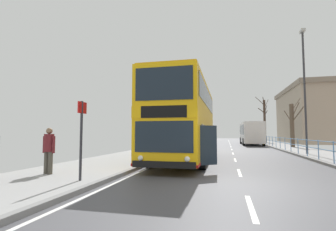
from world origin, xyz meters
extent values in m
cube|color=#4B4B50|center=(0.00, 0.00, -0.03)|extent=(8.40, 140.00, 0.06)
cube|color=silver|center=(0.00, -2.20, 0.00)|extent=(0.12, 2.00, 0.00)
cube|color=silver|center=(0.00, 2.60, 0.00)|extent=(0.12, 2.00, 0.00)
cube|color=silver|center=(0.00, 7.40, 0.00)|extent=(0.12, 2.00, 0.00)
cube|color=silver|center=(0.00, 12.20, 0.00)|extent=(0.12, 2.00, 0.00)
cube|color=silver|center=(0.00, 17.00, 0.00)|extent=(0.12, 2.00, 0.00)
cube|color=silver|center=(0.00, 21.80, 0.00)|extent=(0.12, 2.00, 0.00)
cube|color=silver|center=(0.00, 26.60, 0.00)|extent=(0.12, 2.00, 0.00)
cube|color=silver|center=(0.00, 31.40, 0.00)|extent=(0.12, 2.00, 0.00)
cube|color=silver|center=(0.00, 36.20, 0.00)|extent=(0.12, 2.00, 0.00)
cube|color=silver|center=(0.00, 41.00, 0.00)|extent=(0.12, 2.00, 0.00)
cube|color=silver|center=(0.00, 45.80, 0.00)|extent=(0.12, 2.00, 0.00)
cube|color=silver|center=(0.00, 50.60, 0.00)|extent=(0.12, 2.00, 0.00)
cube|color=silver|center=(-3.95, 0.00, 0.00)|extent=(0.12, 133.00, 0.00)
cube|color=gray|center=(-4.30, 0.00, 0.07)|extent=(0.20, 140.00, 0.14)
cube|color=gray|center=(-6.40, 0.00, 0.07)|extent=(4.00, 140.00, 0.14)
cube|color=#F4B20F|center=(-2.72, 6.15, 1.24)|extent=(2.50, 10.56, 1.79)
cube|color=#F4B20F|center=(-2.72, 6.15, 2.37)|extent=(2.51, 10.61, 0.47)
cube|color=#F4B20F|center=(-2.72, 6.15, 3.42)|extent=(2.50, 10.56, 1.63)
cube|color=#D0970D|center=(-2.72, 6.15, 4.27)|extent=(2.43, 10.24, 0.08)
cube|color=#19232D|center=(-2.71, 0.86, 1.46)|extent=(2.18, 0.03, 1.14)
cube|color=black|center=(-2.71, 0.86, 2.37)|extent=(1.74, 0.03, 0.45)
cube|color=#19232D|center=(-2.71, 0.86, 3.42)|extent=(2.18, 0.03, 1.24)
cube|color=black|center=(-2.71, 0.86, 0.45)|extent=(2.36, 0.08, 0.24)
cube|color=#B2140F|center=(-2.72, 6.15, 0.41)|extent=(2.53, 10.61, 0.10)
cube|color=#19232D|center=(-1.47, 6.42, 1.49)|extent=(0.03, 8.23, 0.93)
cube|color=#19232D|center=(-1.47, 6.16, 3.50)|extent=(0.04, 9.50, 0.98)
cube|color=#19232D|center=(-3.98, 6.41, 1.49)|extent=(0.03, 8.23, 0.93)
cube|color=#19232D|center=(-3.98, 6.15, 3.50)|extent=(0.04, 9.50, 0.98)
sphere|color=white|center=(-1.85, 0.85, 0.67)|extent=(0.20, 0.20, 0.20)
sphere|color=white|center=(-3.58, 0.84, 0.67)|extent=(0.20, 0.20, 0.20)
cube|color=#19232D|center=(-1.20, 1.93, 1.12)|extent=(0.68, 0.49, 1.54)
cube|color=black|center=(-1.54, 2.23, 1.12)|extent=(0.10, 0.90, 1.54)
cylinder|color=black|center=(-1.53, 3.08, 0.52)|extent=(0.30, 1.04, 1.04)
cylinder|color=black|center=(-3.91, 3.07, 0.52)|extent=(0.30, 1.04, 1.04)
cylinder|color=black|center=(-1.54, 9.53, 0.52)|extent=(0.30, 1.04, 1.04)
cylinder|color=black|center=(-3.92, 9.53, 0.52)|extent=(0.30, 1.04, 1.04)
cube|color=white|center=(2.81, 27.92, 1.66)|extent=(2.45, 9.98, 2.67)
cube|color=#19232D|center=(1.58, 27.91, 2.03)|extent=(0.03, 8.48, 1.28)
cube|color=#19232D|center=(4.04, 27.92, 2.03)|extent=(0.03, 8.48, 1.28)
cube|color=#19232D|center=(2.80, 32.92, 1.92)|extent=(2.09, 0.03, 1.60)
cylinder|color=black|center=(1.64, 30.90, 0.48)|extent=(0.28, 0.96, 0.96)
cylinder|color=black|center=(3.97, 30.91, 0.48)|extent=(0.28, 0.96, 0.96)
cylinder|color=black|center=(1.65, 24.72, 0.48)|extent=(0.28, 0.96, 0.96)
cylinder|color=black|center=(3.98, 24.73, 0.48)|extent=(0.28, 0.96, 0.96)
cylinder|color=#598CC6|center=(4.45, 5.40, 0.67)|extent=(0.05, 0.05, 1.07)
cylinder|color=#598CC6|center=(4.45, 7.40, 0.67)|extent=(0.05, 0.05, 1.07)
cylinder|color=#598CC6|center=(4.45, 9.39, 0.67)|extent=(0.05, 0.05, 1.07)
cylinder|color=#598CC6|center=(4.45, 11.39, 0.67)|extent=(0.05, 0.05, 1.07)
cylinder|color=#598CC6|center=(4.45, 13.39, 0.67)|extent=(0.05, 0.05, 1.07)
cylinder|color=#598CC6|center=(4.45, 15.38, 0.67)|extent=(0.05, 0.05, 1.07)
cylinder|color=#598CC6|center=(4.45, 17.38, 0.67)|extent=(0.05, 0.05, 1.07)
cylinder|color=#598CC6|center=(4.45, 19.38, 0.67)|extent=(0.05, 0.05, 1.07)
cylinder|color=#598CC6|center=(4.45, 21.37, 0.67)|extent=(0.05, 0.05, 1.07)
cylinder|color=#598CC6|center=(4.45, 23.37, 0.67)|extent=(0.05, 0.05, 1.07)
cylinder|color=#598CC6|center=(4.45, 25.36, 0.67)|extent=(0.05, 0.05, 1.07)
cylinder|color=#598CC6|center=(4.45, 27.36, 0.67)|extent=(0.05, 0.05, 1.07)
cylinder|color=#598CC6|center=(4.45, 29.36, 0.67)|extent=(0.05, 0.05, 1.07)
cylinder|color=#598CC6|center=(4.45, 14.38, 1.16)|extent=(0.04, 29.94, 0.04)
cylinder|color=#598CC6|center=(4.45, 14.38, 0.73)|extent=(0.04, 29.94, 0.04)
cylinder|color=#4C473D|center=(-6.56, -0.23, 0.55)|extent=(0.18, 0.18, 0.83)
cylinder|color=#4C473D|center=(-6.75, -0.20, 0.55)|extent=(0.18, 0.18, 0.83)
cylinder|color=maroon|center=(-6.66, -0.22, 1.24)|extent=(0.39, 0.39, 0.63)
cylinder|color=maroon|center=(-6.44, -0.25, 1.18)|extent=(0.11, 0.11, 0.60)
cylinder|color=maroon|center=(-6.88, -0.18, 1.18)|extent=(0.11, 0.11, 0.60)
sphere|color=#84664C|center=(-6.66, -0.22, 1.67)|extent=(0.25, 0.25, 0.22)
cylinder|color=#2D2D33|center=(-4.87, -1.01, 1.36)|extent=(0.08, 0.08, 2.44)
cube|color=red|center=(-4.87, -0.99, 2.38)|extent=(0.04, 0.44, 0.36)
cylinder|color=#38383D|center=(4.99, 11.28, 4.49)|extent=(0.14, 0.14, 8.69)
cube|color=#B2B2AD|center=(4.99, 11.28, 8.95)|extent=(0.28, 0.60, 0.20)
cylinder|color=#423328|center=(5.56, 34.35, 3.54)|extent=(0.37, 0.37, 6.79)
cylinder|color=#423328|center=(5.67, 33.65, 4.72)|extent=(0.33, 1.47, 0.83)
cylinder|color=#423328|center=(5.05, 33.89, 5.19)|extent=(1.14, 1.05, 0.76)
cylinder|color=#423328|center=(5.73, 33.49, 6.15)|extent=(0.42, 1.77, 1.25)
cylinder|color=#423328|center=(5.41, 33.91, 6.80)|extent=(0.42, 0.99, 1.04)
cylinder|color=#423328|center=(4.94, 34.75, 6.85)|extent=(1.33, 0.90, 1.51)
cylinder|color=#423328|center=(5.67, 33.77, 5.30)|extent=(0.30, 1.23, 1.26)
cylinder|color=brown|center=(6.29, 20.56, 2.40)|extent=(0.43, 0.43, 4.53)
cylinder|color=brown|center=(6.59, 20.23, 3.97)|extent=(0.72, 0.76, 1.63)
cylinder|color=brown|center=(6.90, 21.17, 4.67)|extent=(1.30, 1.31, 1.57)
cylinder|color=brown|center=(6.75, 20.07, 3.50)|extent=(1.06, 1.12, 1.63)
cylinder|color=brown|center=(6.15, 21.49, 3.41)|extent=(0.41, 1.95, 1.49)
cube|color=gray|center=(15.84, 38.00, 4.25)|extent=(12.36, 17.54, 8.51)
cube|color=slate|center=(15.84, 38.00, 8.86)|extent=(12.85, 18.24, 0.70)
camera|label=1|loc=(-0.49, -7.87, 1.59)|focal=26.45mm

